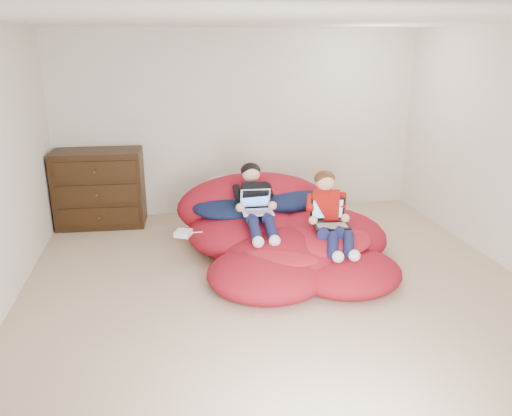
{
  "coord_description": "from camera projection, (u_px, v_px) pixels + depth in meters",
  "views": [
    {
      "loc": [
        -1.02,
        -4.32,
        2.3
      ],
      "look_at": [
        -0.15,
        0.44,
        0.7
      ],
      "focal_mm": 35.0,
      "sensor_mm": 36.0,
      "label": 1
    }
  ],
  "objects": [
    {
      "name": "dresser",
      "position": [
        100.0,
        188.0,
        6.51
      ],
      "size": [
        1.14,
        0.65,
        1.0
      ],
      "color": "black",
      "rests_on": "ground"
    },
    {
      "name": "laptop_black",
      "position": [
        330.0,
        218.0,
        5.2
      ],
      "size": [
        0.38,
        0.33,
        0.26
      ],
      "color": "black",
      "rests_on": "younger_boy"
    },
    {
      "name": "younger_boy",
      "position": [
        330.0,
        211.0,
        5.19
      ],
      "size": [
        0.39,
        0.91,
        0.72
      ],
      "color": "red",
      "rests_on": "beanbag_pile"
    },
    {
      "name": "room_shell",
      "position": [
        279.0,
        268.0,
        4.87
      ],
      "size": [
        5.1,
        5.1,
        2.77
      ],
      "color": "tan",
      "rests_on": "ground"
    },
    {
      "name": "beanbag_pile",
      "position": [
        282.0,
        234.0,
        5.61
      ],
      "size": [
        2.35,
        2.37,
        0.89
      ],
      "color": "#AF1325",
      "rests_on": "ground"
    },
    {
      "name": "cream_pillow",
      "position": [
        222.0,
        186.0,
        6.15
      ],
      "size": [
        0.42,
        0.27,
        0.27
      ],
      "primitive_type": "ellipsoid",
      "color": "beige",
      "rests_on": "beanbag_pile"
    },
    {
      "name": "laptop_white",
      "position": [
        257.0,
        206.0,
        5.42
      ],
      "size": [
        0.33,
        0.32,
        0.23
      ],
      "color": "silver",
      "rests_on": "older_boy"
    },
    {
      "name": "power_adapter",
      "position": [
        183.0,
        233.0,
        5.19
      ],
      "size": [
        0.2,
        0.2,
        0.06
      ],
      "primitive_type": "cube",
      "rotation": [
        0.0,
        0.0,
        -0.41
      ],
      "color": "silver",
      "rests_on": "beanbag_pile"
    },
    {
      "name": "older_boy",
      "position": [
        255.0,
        200.0,
        5.48
      ],
      "size": [
        0.3,
        1.09,
        0.65
      ],
      "color": "black",
      "rests_on": "beanbag_pile"
    }
  ]
}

